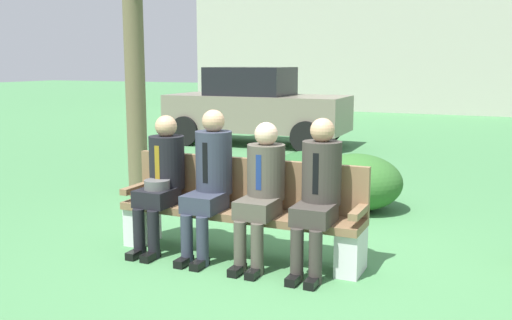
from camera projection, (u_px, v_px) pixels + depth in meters
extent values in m
plane|color=#457F4A|center=(279.00, 255.00, 5.44)|extent=(80.00, 80.00, 0.00)
cube|color=brown|center=(238.00, 213.00, 5.35)|extent=(2.33, 0.44, 0.07)
cube|color=brown|center=(247.00, 182.00, 5.48)|extent=(2.33, 0.06, 0.45)
cube|color=brown|center=(136.00, 188.00, 5.78)|extent=(0.08, 0.44, 0.06)
cube|color=brown|center=(359.00, 212.00, 4.87)|extent=(0.08, 0.44, 0.06)
cube|color=silver|center=(143.00, 224.00, 5.81)|extent=(0.20, 0.37, 0.38)
cube|color=silver|center=(351.00, 252.00, 4.96)|extent=(0.20, 0.37, 0.38)
cube|color=black|center=(157.00, 197.00, 5.49)|extent=(0.32, 0.38, 0.16)
cylinder|color=black|center=(139.00, 232.00, 5.40)|extent=(0.11, 0.11, 0.45)
cylinder|color=black|center=(154.00, 234.00, 5.33)|extent=(0.11, 0.11, 0.45)
cube|color=black|center=(136.00, 254.00, 5.38)|extent=(0.09, 0.22, 0.07)
cube|color=black|center=(150.00, 256.00, 5.31)|extent=(0.09, 0.22, 0.07)
cylinder|color=black|center=(167.00, 162.00, 5.61)|extent=(0.34, 0.34, 0.51)
cube|color=olive|center=(157.00, 163.00, 5.45)|extent=(0.05, 0.01, 0.33)
sphere|color=tan|center=(166.00, 126.00, 5.55)|extent=(0.21, 0.21, 0.21)
cylinder|color=#535353|center=(157.00, 185.00, 5.44)|extent=(0.24, 0.24, 0.09)
cube|color=#2D3342|center=(204.00, 202.00, 5.28)|extent=(0.32, 0.38, 0.16)
cylinder|color=#2D3342|center=(187.00, 239.00, 5.19)|extent=(0.11, 0.11, 0.45)
cylinder|color=#2D3342|center=(203.00, 241.00, 5.13)|extent=(0.11, 0.11, 0.45)
cube|color=black|center=(184.00, 262.00, 5.17)|extent=(0.09, 0.22, 0.07)
cube|color=black|center=(200.00, 264.00, 5.11)|extent=(0.09, 0.22, 0.07)
cylinder|color=#2D3342|center=(214.00, 162.00, 5.39)|extent=(0.34, 0.34, 0.58)
cube|color=black|center=(205.00, 163.00, 5.24)|extent=(0.05, 0.01, 0.37)
sphere|color=tan|center=(213.00, 121.00, 5.33)|extent=(0.21, 0.21, 0.21)
cube|color=#4C473D|center=(258.00, 208.00, 5.07)|extent=(0.32, 0.38, 0.16)
cylinder|color=#4C473D|center=(240.00, 247.00, 4.98)|extent=(0.11, 0.11, 0.45)
cylinder|color=#4C473D|center=(257.00, 249.00, 4.92)|extent=(0.11, 0.11, 0.45)
cube|color=black|center=(237.00, 270.00, 4.96)|extent=(0.09, 0.22, 0.07)
cube|color=black|center=(254.00, 273.00, 4.89)|extent=(0.09, 0.22, 0.07)
cylinder|color=#4C473D|center=(266.00, 171.00, 5.19)|extent=(0.34, 0.34, 0.49)
cube|color=navy|center=(259.00, 172.00, 5.04)|extent=(0.05, 0.01, 0.31)
sphere|color=beige|center=(266.00, 134.00, 5.13)|extent=(0.21, 0.21, 0.21)
cube|color=#38332D|center=(314.00, 214.00, 4.86)|extent=(0.32, 0.38, 0.16)
cylinder|color=#38332D|center=(297.00, 255.00, 4.77)|extent=(0.11, 0.11, 0.45)
cylinder|color=#38332D|center=(315.00, 257.00, 4.71)|extent=(0.11, 0.11, 0.45)
cube|color=black|center=(294.00, 279.00, 4.75)|extent=(0.09, 0.22, 0.07)
cube|color=black|center=(313.00, 282.00, 4.69)|extent=(0.09, 0.22, 0.07)
cylinder|color=#38332D|center=(322.00, 173.00, 4.98)|extent=(0.34, 0.34, 0.54)
cube|color=black|center=(316.00, 174.00, 4.83)|extent=(0.05, 0.01, 0.35)
sphere|color=tan|center=(322.00, 130.00, 4.92)|extent=(0.21, 0.21, 0.21)
cylinder|color=brown|center=(134.00, 53.00, 7.57)|extent=(0.26, 0.26, 3.81)
ellipsoid|color=#285C2C|center=(306.00, 172.00, 8.06)|extent=(0.92, 0.84, 0.57)
ellipsoid|color=#306428|center=(357.00, 182.00, 7.08)|extent=(1.10, 1.01, 0.69)
cube|color=slate|center=(257.00, 113.00, 12.65)|extent=(3.94, 1.66, 0.76)
cube|color=black|center=(251.00, 81.00, 12.59)|extent=(1.74, 1.40, 0.60)
cylinder|color=black|center=(327.00, 129.00, 12.91)|extent=(0.64, 0.16, 0.64)
cylinder|color=black|center=(306.00, 137.00, 11.49)|extent=(0.64, 0.16, 0.64)
cylinder|color=black|center=(217.00, 124.00, 13.94)|extent=(0.64, 0.16, 0.64)
cylinder|color=black|center=(185.00, 131.00, 12.51)|extent=(0.64, 0.16, 0.64)
cube|color=#ACAA9B|center=(370.00, 1.00, 24.10)|extent=(12.18, 7.65, 8.56)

